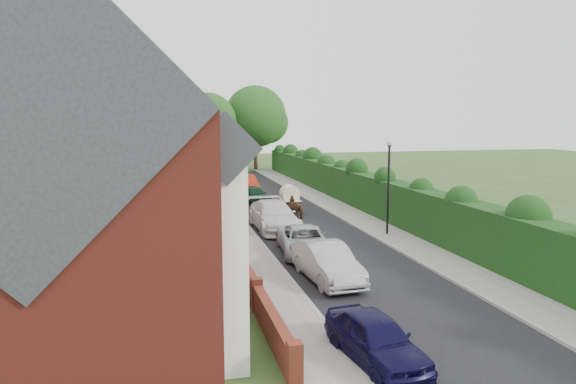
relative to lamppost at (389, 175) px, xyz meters
name	(u,v)px	position (x,y,z in m)	size (l,w,h in m)	color
ground	(354,260)	(-3.40, -4.00, -3.30)	(140.00, 140.00, 0.00)	#2D4C1E
road	(286,215)	(-3.90, 7.00, -3.29)	(6.00, 58.00, 0.02)	black
pavement_hedge_side	(346,212)	(0.20, 7.00, -3.24)	(2.20, 58.00, 0.12)	gray
pavement_house_side	(228,217)	(-7.75, 7.00, -3.24)	(1.70, 58.00, 0.12)	gray
kerb_hedge_side	(331,213)	(-0.85, 7.00, -3.23)	(0.18, 58.00, 0.13)	#9C9C97
kerb_house_side	(240,217)	(-6.95, 7.00, -3.23)	(0.18, 58.00, 0.13)	#9C9C97
hedge	(371,188)	(2.00, 7.00, -1.70)	(2.10, 58.00, 2.85)	black
terrace_row	(115,150)	(-14.27, 5.98, 1.18)	(9.05, 40.50, 11.50)	maroon
garden_wall_row	(213,215)	(-8.75, 6.00, -2.84)	(0.35, 40.35, 1.10)	maroon
lamppost	(389,175)	(0.00, 0.00, 0.00)	(0.32, 0.32, 5.16)	black
tree_far_left	(211,123)	(-6.05, 36.08, 2.41)	(7.14, 6.80, 9.29)	#332316
tree_far_right	(258,118)	(-0.01, 38.08, 3.02)	(7.98, 7.60, 10.31)	#332316
tree_far_back	(159,116)	(-11.99, 39.08, 3.32)	(8.40, 8.00, 10.82)	#332316
car_navy	(376,339)	(-6.40, -13.30, -2.66)	(1.50, 3.73, 1.27)	black
car_silver_a	(327,263)	(-5.54, -6.58, -2.56)	(1.55, 4.45, 1.47)	#A2A2A7
car_silver_b	(304,241)	(-5.37, -2.60, -2.65)	(2.16, 4.69, 1.30)	#B2B4B9
car_white	(274,216)	(-5.60, 3.00, -2.49)	(2.26, 5.55, 1.61)	white
car_green	(254,195)	(-5.11, 12.20, -2.63)	(1.57, 3.90, 1.33)	black
car_red	(245,185)	(-5.00, 17.22, -2.51)	(1.67, 4.78, 1.58)	#A02611
car_beige	(221,177)	(-6.40, 23.00, -2.50)	(2.63, 5.71, 1.59)	tan
car_grey	(223,174)	(-5.74, 26.73, -2.55)	(2.11, 5.18, 1.50)	#5B5C63
car_black	(219,167)	(-5.38, 34.34, -2.62)	(1.59, 3.95, 1.34)	black
horse	(297,208)	(-3.58, 5.57, -2.57)	(0.78, 1.72, 1.46)	#51361D
horse_cart	(290,198)	(-3.58, 7.43, -2.18)	(1.22, 2.71, 1.95)	black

